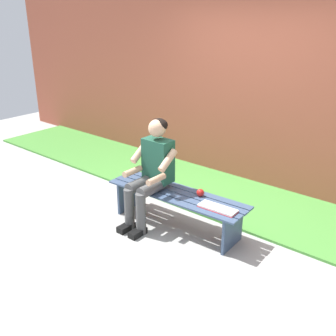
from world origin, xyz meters
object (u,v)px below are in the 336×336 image
(person_seated, at_px, (151,169))
(book_open, at_px, (218,208))
(apple, at_px, (200,193))
(bench_near, at_px, (176,201))

(person_seated, bearing_deg, book_open, -175.78)
(apple, bearing_deg, bench_near, 22.85)
(bench_near, height_order, apple, apple)
(bench_near, distance_m, book_open, 0.58)
(apple, distance_m, book_open, 0.35)
(person_seated, bearing_deg, apple, -159.26)
(bench_near, xyz_separation_m, apple, (-0.25, -0.11, 0.14))
(bench_near, xyz_separation_m, person_seated, (0.29, 0.10, 0.34))
(bench_near, distance_m, apple, 0.31)
(book_open, bearing_deg, bench_near, -6.05)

